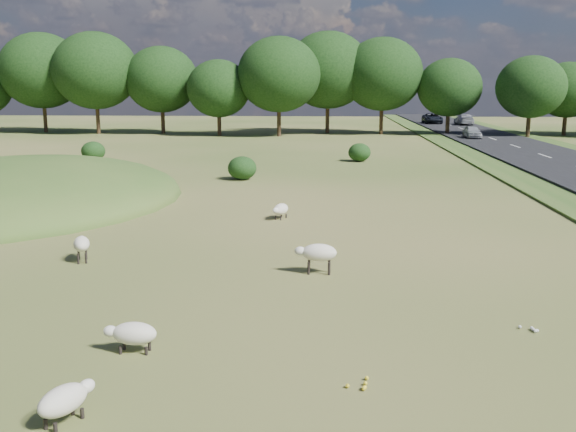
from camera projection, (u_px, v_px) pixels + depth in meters
The scene contains 13 objects.
ground at pixel (272, 179), 38.70m from camera, with size 160.00×160.00×0.00m, color #32561A.
mound at pixel (15, 200), 31.62m from camera, with size 16.00×20.00×4.00m, color #33561E.
road at pixel (554, 160), 47.22m from camera, with size 8.00×150.00×0.25m, color black.
treeline at pixel (290, 76), 72.10m from camera, with size 96.28×14.66×11.70m.
shrubs at pixel (222, 156), 44.53m from camera, with size 21.60×11.57×1.44m.
sheep_0 at pixel (318, 253), 19.13m from camera, with size 1.27×0.58×0.92m.
sheep_1 at pixel (281, 209), 27.04m from camera, with size 0.81×1.18×0.65m.
sheep_2 at pixel (133, 334), 13.50m from camera, with size 1.15×0.52×0.67m.
sheep_3 at pixel (81, 244), 20.48m from camera, with size 0.79×1.18×0.82m.
sheep_4 at pixel (65, 400), 10.66m from camera, with size 0.88×1.19×0.67m.
car_0 at pixel (464, 119), 87.60m from camera, with size 2.04×5.02×1.46m, color #A0A1A7.
car_1 at pixel (432, 118), 90.96m from camera, with size 2.41×5.24×1.46m, color black.
car_6 at pixel (472, 132), 65.74m from camera, with size 1.49×3.69×1.26m, color #A8ACB0.
Camera 1 is at (3.40, -18.23, 5.55)m, focal length 40.00 mm.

